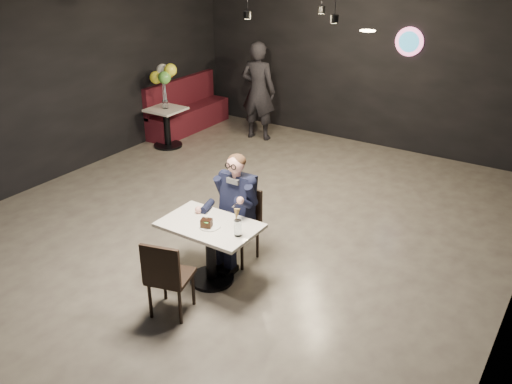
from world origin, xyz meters
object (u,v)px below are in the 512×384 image
Objects in this scene: balloon_vase at (165,104)px; passerby at (258,91)px; main_table at (211,253)px; booth_bench at (188,105)px; chair_near at (171,275)px; chair_far at (238,227)px; side_table at (167,127)px; seated_man at (238,208)px; sundae_glass at (238,228)px.

passerby is (1.19, 1.35, 0.12)m from balloon_vase.
balloon_vase reaches higher than main_table.
main_table is at bearing -47.85° from booth_bench.
chair_near is (0.00, -0.69, 0.09)m from main_table.
chair_near is at bearing -90.00° from chair_far.
booth_bench is 1.09m from balloon_vase.
chair_far is 4.30m from side_table.
chair_far is 4.56m from passerby.
seated_man reaches higher than chair_near.
main_table is 1.20× the size of chair_far.
seated_man reaches higher than main_table.
sundae_glass is 0.24× the size of side_table.
passerby is at bearing 48.54° from side_table.
seated_man is 0.76× the size of passerby.
booth_bench reaches higher than chair_near.
chair_near is (0.00, -1.24, 0.00)m from chair_far.
main_table is 0.53× the size of booth_bench.
seated_man reaches higher than booth_bench.
balloon_vase is (-3.44, 2.58, 0.37)m from chair_far.
sundae_glass is 5.90m from booth_bench.
chair_far is 5.92× the size of balloon_vase.
main_table is 0.65m from seated_man.
chair_near is 5.15m from balloon_vase.
sundae_glass is at bearing -55.05° from chair_far.
passerby reaches higher than seated_man.
sundae_glass reaches higher than chair_far.
passerby is (1.19, 1.35, 0.56)m from side_table.
booth_bench is at bearing 136.24° from seated_man.
seated_man reaches higher than sundae_glass.
side_table is at bearing 140.53° from sundae_glass.
chair_far is at bearing 124.95° from sundae_glass.
passerby reaches higher than balloon_vase.
passerby reaches higher than booth_bench.
seated_man is at bearing 90.00° from main_table.
balloon_vase is at bearing 143.11° from chair_far.
seated_man is 0.73m from sundae_glass.
seated_man is at bearing -36.89° from balloon_vase.
balloon_vase is at bearing 137.68° from main_table.
chair_near is 6.10m from booth_bench.
balloon_vase is (-3.44, 3.82, 0.37)m from chair_near.
chair_near is at bearing 105.40° from passerby.
sundae_glass is at bearing -5.81° from main_table.
sundae_glass is at bearing 41.37° from chair_near.
seated_man is at bearing -36.89° from side_table.
seated_man is at bearing 111.65° from passerby.
booth_bench is at bearing 106.70° from side_table.
chair_near is 5.14m from side_table.
booth_bench is (-3.74, 4.82, 0.06)m from chair_near.
balloon_vase is at bearing 143.11° from seated_man.
seated_man reaches higher than balloon_vase.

